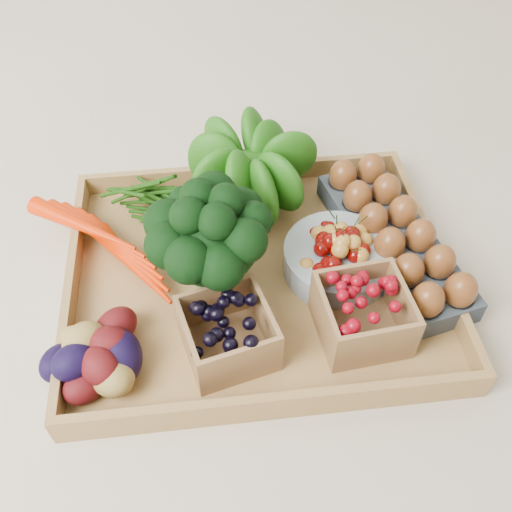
{
  "coord_description": "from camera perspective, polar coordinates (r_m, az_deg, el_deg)",
  "views": [
    {
      "loc": [
        -0.06,
        -0.54,
        0.68
      ],
      "look_at": [
        0.0,
        0.0,
        0.06
      ],
      "focal_mm": 40.0,
      "sensor_mm": 36.0,
      "label": 1
    }
  ],
  "objects": [
    {
      "name": "lettuce",
      "position": [
        0.93,
        -0.59,
        9.3
      ],
      "size": [
        0.14,
        0.14,
        0.14
      ],
      "primitive_type": "sphere",
      "color": "#20580D",
      "rests_on": "tray"
    },
    {
      "name": "ground",
      "position": [
        0.87,
        0.0,
        -2.62
      ],
      "size": [
        4.0,
        4.0,
        0.0
      ],
      "primitive_type": "plane",
      "color": "beige",
      "rests_on": "ground"
    },
    {
      "name": "cherry_bowl",
      "position": [
        0.86,
        8.21,
        -0.34
      ],
      "size": [
        0.16,
        0.16,
        0.04
      ],
      "primitive_type": "cylinder",
      "color": "#8C9EA5",
      "rests_on": "tray"
    },
    {
      "name": "broccoli",
      "position": [
        0.79,
        -4.45,
        -0.2
      ],
      "size": [
        0.17,
        0.17,
        0.14
      ],
      "primitive_type": null,
      "color": "black",
      "rests_on": "tray"
    },
    {
      "name": "potatoes",
      "position": [
        0.76,
        -16.14,
        -9.19
      ],
      "size": [
        0.15,
        0.15,
        0.09
      ],
      "primitive_type": null,
      "color": "#400A0C",
      "rests_on": "tray"
    },
    {
      "name": "tray",
      "position": [
        0.86,
        0.0,
        -2.31
      ],
      "size": [
        0.55,
        0.45,
        0.01
      ],
      "primitive_type": "cube",
      "color": "#A67D45",
      "rests_on": "ground"
    },
    {
      "name": "egg_carton",
      "position": [
        0.9,
        13.48,
        1.3
      ],
      "size": [
        0.18,
        0.34,
        0.04
      ],
      "primitive_type": "cube",
      "rotation": [
        0.0,
        0.0,
        0.22
      ],
      "color": "#3C434C",
      "rests_on": "tray"
    },
    {
      "name": "punnet_blackberry",
      "position": [
        0.75,
        -2.86,
        -7.7
      ],
      "size": [
        0.14,
        0.14,
        0.08
      ],
      "primitive_type": "cube",
      "rotation": [
        0.0,
        0.0,
        0.24
      ],
      "color": "black",
      "rests_on": "tray"
    },
    {
      "name": "carrots",
      "position": [
        0.89,
        -13.63,
        0.77
      ],
      "size": [
        0.2,
        0.14,
        0.05
      ],
      "primitive_type": null,
      "color": "#EC2A00",
      "rests_on": "tray"
    },
    {
      "name": "punnet_raspberry",
      "position": [
        0.78,
        10.63,
        -5.72
      ],
      "size": [
        0.13,
        0.13,
        0.08
      ],
      "primitive_type": "cube",
      "rotation": [
        0.0,
        0.0,
        0.1
      ],
      "color": "maroon",
      "rests_on": "tray"
    }
  ]
}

